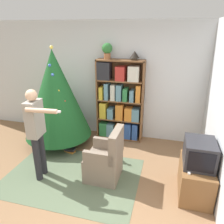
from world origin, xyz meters
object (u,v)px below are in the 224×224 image
object	(u,v)px
potted_plant	(107,50)
bookshelf	(119,102)
standing_person	(36,128)
armchair	(106,161)
television	(199,153)
christmas_tree	(56,95)
table_lamp	(135,55)

from	to	relation	value
potted_plant	bookshelf	bearing A→B (deg)	-2.12
standing_person	armchair	bearing A→B (deg)	97.72
armchair	standing_person	distance (m)	1.26
standing_person	television	bearing A→B (deg)	89.95
potted_plant	television	bearing A→B (deg)	-39.92
armchair	christmas_tree	bearing A→B (deg)	-123.71
potted_plant	table_lamp	distance (m)	0.59
christmas_tree	standing_person	bearing A→B (deg)	-77.05
bookshelf	television	size ratio (longest dim) A/B	3.56
bookshelf	standing_person	world-z (taller)	bookshelf
standing_person	table_lamp	size ratio (longest dim) A/B	7.81
standing_person	christmas_tree	bearing A→B (deg)	-172.35
bookshelf	television	world-z (taller)	bookshelf
television	table_lamp	distance (m)	2.31
christmas_tree	bookshelf	bearing A→B (deg)	25.34
bookshelf	potted_plant	world-z (taller)	potted_plant
table_lamp	armchair	bearing A→B (deg)	-96.96
television	christmas_tree	xyz separation A→B (m)	(-2.79, 0.94, 0.41)
christmas_tree	table_lamp	xyz separation A→B (m)	(1.53, 0.59, 0.79)
bookshelf	television	bearing A→B (deg)	-44.41
armchair	potted_plant	world-z (taller)	potted_plant
table_lamp	bookshelf	bearing A→B (deg)	-178.05
christmas_tree	table_lamp	size ratio (longest dim) A/B	10.58
bookshelf	television	distance (m)	2.18
bookshelf	table_lamp	world-z (taller)	table_lamp
christmas_tree	standing_person	distance (m)	1.22
standing_person	table_lamp	world-z (taller)	table_lamp
television	standing_person	bearing A→B (deg)	-174.75
armchair	standing_person	xyz separation A→B (m)	(-1.08, -0.25, 0.60)
potted_plant	table_lamp	bearing A→B (deg)	0.00
bookshelf	christmas_tree	world-z (taller)	christmas_tree
bookshelf	table_lamp	distance (m)	1.07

